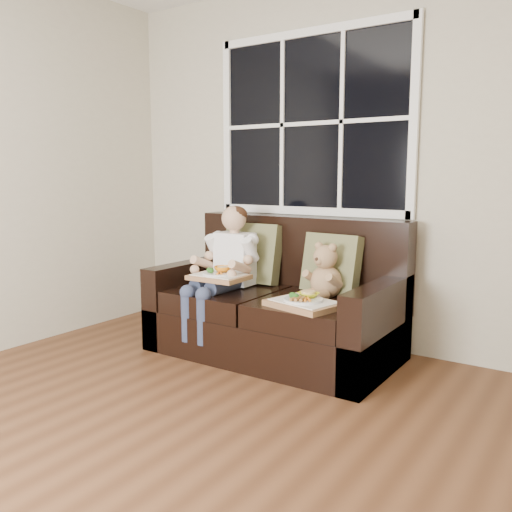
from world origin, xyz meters
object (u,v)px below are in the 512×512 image
Objects in this scene: tray_left at (219,275)px; tray_right at (304,302)px; loveseat at (278,310)px; teddy_bear at (325,275)px; child at (226,260)px.

tray_left reaches higher than tray_right.
loveseat is 4.41× the size of tray_left.
tray_left is (-0.67, -0.30, -0.03)m from teddy_bear.
tray_right is (0.75, -0.20, -0.18)m from child.
teddy_bear is at bearing 107.34° from tray_right.
tray_left is 0.78× the size of tray_right.
loveseat is 4.40× the size of teddy_bear.
tray_left is at bearing -169.55° from tray_right.
child is at bearing 108.07° from tray_left.
child is at bearing -157.83° from teddy_bear.
teddy_bear reaches higher than tray_left.
child is (-0.37, -0.12, 0.35)m from loveseat.
tray_left is at bearing -70.65° from child.
loveseat is 0.53m from tray_right.
tray_left is at bearing -144.60° from teddy_bear.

